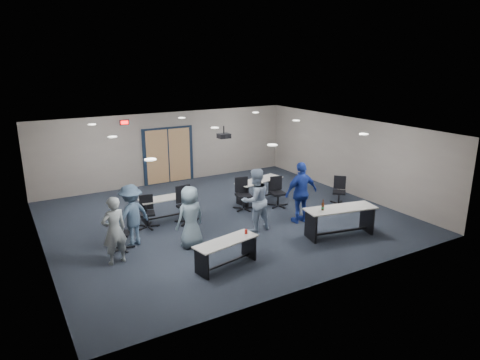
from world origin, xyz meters
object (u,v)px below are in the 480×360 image
person_plaid (190,217)px  person_lightblue (255,200)px  table_back_left (168,204)px  person_gray (114,231)px  chair_back_c (244,194)px  table_back_right (259,186)px  table_front_right (340,216)px  chair_loose_right (339,191)px  chair_back_a (147,212)px  person_navy (301,193)px  person_back (131,215)px  chair_loose_left (121,232)px  chair_back_b (187,205)px  chair_back_d (278,192)px  table_front_left (226,249)px

person_plaid → person_lightblue: person_lightblue is taller
table_back_left → person_gray: (-2.11, -2.10, 0.35)m
chair_back_c → table_back_right: bearing=40.2°
table_back_right → person_lightblue: size_ratio=1.05×
table_front_right → person_gray: (-5.65, 1.41, 0.27)m
chair_loose_right → person_lightblue: 3.58m
chair_back_a → person_navy: 4.44m
table_back_left → person_back: size_ratio=1.04×
table_back_right → chair_loose_left: bearing=-177.1°
person_plaid → chair_back_b: bearing=-121.6°
person_back → table_back_left: bearing=-159.4°
chair_back_d → chair_loose_right: size_ratio=1.04×
chair_loose_left → person_gray: bearing=-177.7°
table_back_left → person_lightblue: person_lightblue is taller
chair_back_d → table_back_left: bearing=179.7°
chair_back_c → chair_loose_right: size_ratio=1.09×
chair_back_a → chair_loose_right: bearing=2.3°
chair_back_a → chair_loose_right: size_ratio=0.99×
chair_loose_right → person_gray: person_gray is taller
chair_back_d → person_navy: 1.52m
chair_back_c → chair_loose_right: (2.94, -1.17, -0.04)m
table_back_right → person_back: person_back is taller
table_front_left → person_back: (-1.51, 2.26, 0.37)m
chair_back_a → chair_loose_right: 6.19m
person_plaid → chair_loose_left: bearing=-35.0°
chair_back_c → person_lightblue: bearing=-99.6°
chair_back_b → person_plaid: 1.67m
chair_back_c → table_front_right: bearing=-58.7°
chair_loose_right → person_navy: size_ratio=0.52×
table_front_right → person_back: size_ratio=1.26×
table_front_left → person_plaid: size_ratio=1.04×
table_back_left → table_back_right: bearing=2.0°
chair_back_d → chair_loose_left: size_ratio=1.03×
table_back_right → chair_back_a: (-4.05, -0.46, -0.03)m
chair_back_b → person_lightblue: (1.41, -1.47, 0.35)m
chair_loose_right → person_navy: (-2.04, -0.58, 0.44)m
person_navy → chair_back_c: bearing=-60.9°
chair_back_c → chair_loose_right: 3.16m
chair_back_c → chair_loose_left: size_ratio=1.09×
table_back_left → chair_back_b: 0.69m
chair_loose_left → person_lightblue: bearing=-73.0°
chair_back_a → chair_back_b: (1.12, -0.22, 0.08)m
person_lightblue → chair_loose_left: bearing=-13.9°
table_front_right → chair_back_d: table_front_right is taller
chair_back_d → chair_loose_right: (1.82, -0.87, -0.02)m
chair_back_c → chair_back_d: size_ratio=1.06×
chair_back_d → person_gray: size_ratio=0.59×
chair_back_d → person_plaid: size_ratio=0.60×
table_front_right → chair_back_b: size_ratio=1.88×
person_back → chair_loose_right: bearing=156.5°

